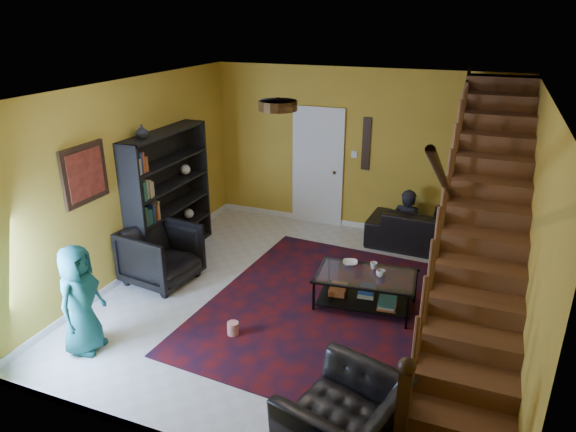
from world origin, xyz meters
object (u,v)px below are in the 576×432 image
sofa (438,231)px  armchair_left (161,255)px  bookshelf (169,197)px  armchair_right (344,419)px  coffee_table (365,288)px

sofa → armchair_left: bearing=38.3°
bookshelf → armchair_right: 4.64m
coffee_table → armchair_right: bearing=-81.1°
armchair_right → sofa: bearing=-168.6°
bookshelf → sofa: size_ratio=0.90×
bookshelf → armchair_left: (0.35, -0.82, -0.54)m
bookshelf → sofa: bookshelf is taller
armchair_left → coffee_table: size_ratio=0.70×
bookshelf → armchair_left: size_ratio=2.16×
sofa → armchair_right: (-0.30, -4.55, 0.01)m
armchair_left → coffee_table: (2.87, 0.37, -0.14)m
bookshelf → armchair_left: bearing=-66.7°
bookshelf → armchair_right: bearing=-38.3°
armchair_left → coffee_table: armchair_left is taller
coffee_table → sofa: bearing=72.6°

